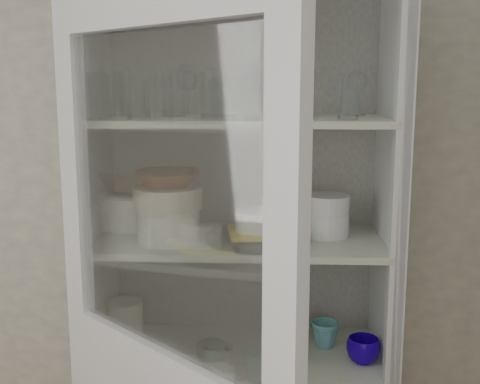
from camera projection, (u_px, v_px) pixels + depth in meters
The scene contains 31 objects.
wall_back at pixel (190, 211), 2.24m from camera, with size 3.60×0.02×2.60m, color gray.
pantry_cabinet at pixel (241, 320), 2.13m from camera, with size 1.00×0.45×2.10m.
tumbler_0 at pixel (100, 96), 1.79m from camera, with size 0.07×0.07×0.14m, color silver.
tumbler_1 at pixel (138, 95), 1.79m from camera, with size 0.07×0.07×0.14m, color silver.
tumbler_2 at pixel (212, 95), 1.82m from camera, with size 0.07×0.07×0.14m, color silver.
tumbler_3 at pixel (255, 98), 1.77m from camera, with size 0.06×0.06×0.13m, color silver.
tumbler_4 at pixel (278, 95), 1.80m from camera, with size 0.07×0.07×0.14m, color silver.
tumbler_5 at pixel (302, 94), 1.77m from camera, with size 0.08×0.08×0.15m, color silver.
tumbler_6 at pixel (348, 98), 1.78m from camera, with size 0.06×0.06×0.13m, color silver.
tumbler_7 at pixel (114, 93), 1.94m from camera, with size 0.08×0.08×0.15m, color silver.
tumbler_8 at pixel (174, 93), 1.94m from camera, with size 0.08×0.08×0.15m, color silver.
tumbler_9 at pixel (210, 97), 1.95m from camera, with size 0.06×0.06×0.12m, color silver.
tumbler_10 at pixel (276, 93), 1.89m from camera, with size 0.08×0.08×0.15m, color silver.
goblet_0 at pixel (188, 91), 2.06m from camera, with size 0.07×0.07×0.16m, color silver, non-canonical shape.
goblet_1 at pixel (254, 88), 2.01m from camera, with size 0.08×0.08×0.18m, color silver, non-canonical shape.
goblet_2 at pixel (273, 92), 1.99m from camera, with size 0.07×0.07×0.15m, color silver, non-canonical shape.
goblet_3 at pixel (357, 91), 1.98m from camera, with size 0.07×0.07×0.16m, color silver, non-canonical shape.
plate_stack_front at pixel (169, 225), 1.94m from camera, with size 0.20×0.20×0.11m, color white.
plate_stack_back at pixel (134, 210), 2.16m from camera, with size 0.23×0.23×0.11m, color white.
cream_bowl at pixel (168, 197), 1.93m from camera, with size 0.22×0.22×0.07m, color beige.
terracotta_bowl at pixel (168, 179), 1.92m from camera, with size 0.21×0.21×0.05m, color brown.
glass_platter at pixel (259, 237), 1.97m from camera, with size 0.35×0.35×0.02m, color silver.
yellow_trivet at pixel (259, 232), 1.97m from camera, with size 0.19×0.19×0.01m, color yellow.
white_ramekin at pixel (259, 220), 1.96m from camera, with size 0.15×0.15×0.07m, color white.
grey_bowl_stack at pixel (327, 215), 2.01m from camera, with size 0.15×0.15×0.14m, color white.
mug_blue at pixel (363, 350), 1.97m from camera, with size 0.11×0.11×0.09m, color #10068E.
mug_teal at pixel (325, 334), 2.09m from camera, with size 0.10×0.10×0.09m, color teal.
mug_white at pixel (283, 352), 1.96m from camera, with size 0.09×0.09×0.08m, color white.
teal_jar at pixel (283, 330), 2.12m from camera, with size 0.08×0.08×0.10m.
measuring_cups at pixel (212, 350), 2.03m from camera, with size 0.11×0.11×0.04m, color #BBBBBB.
white_canister at pixel (126, 321), 2.14m from camera, with size 0.12×0.12×0.14m, color white.
Camera 1 is at (0.30, -0.67, 1.77)m, focal length 45.00 mm.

